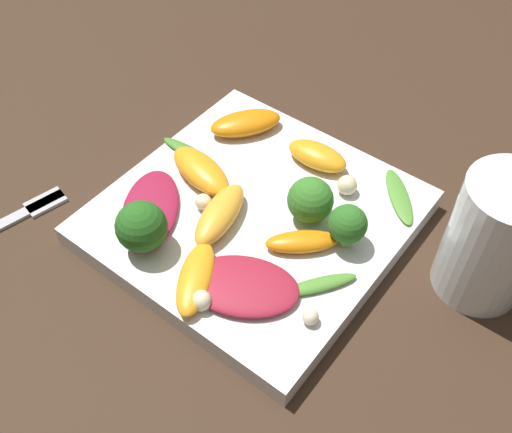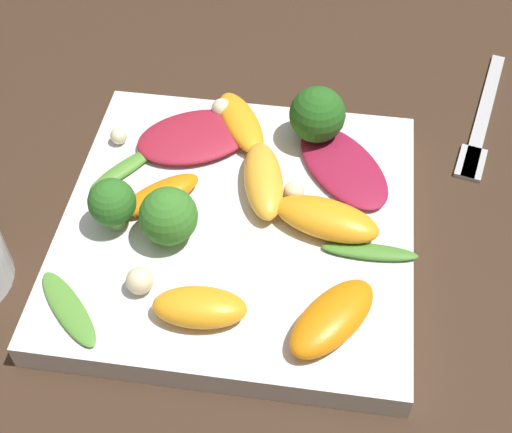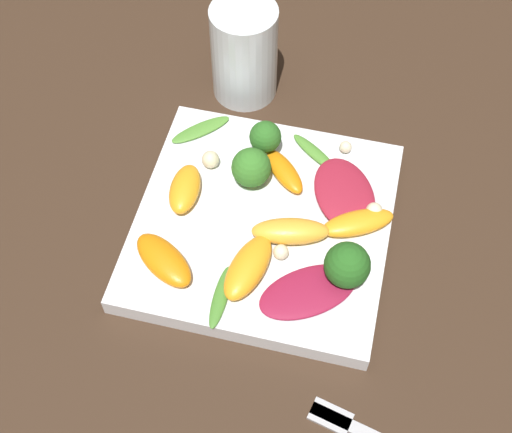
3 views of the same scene
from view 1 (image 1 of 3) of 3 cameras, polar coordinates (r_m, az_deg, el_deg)
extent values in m
plane|color=#382619|center=(0.55, -0.13, -0.81)|extent=(2.40, 2.40, 0.00)
cube|color=white|center=(0.54, -0.14, -0.09)|extent=(0.25, 0.25, 0.02)
cylinder|color=white|center=(0.50, 21.73, -2.03)|extent=(0.07, 0.07, 0.11)
cube|color=#B2B2B7|center=(0.60, -19.45, 1.40)|extent=(0.03, 0.04, 0.01)
ellipsoid|color=maroon|center=(0.54, -10.04, 0.71)|extent=(0.10, 0.11, 0.01)
ellipsoid|color=maroon|center=(0.48, -1.31, -6.59)|extent=(0.11, 0.09, 0.01)
ellipsoid|color=orange|center=(0.55, -5.19, 4.42)|extent=(0.08, 0.05, 0.02)
ellipsoid|color=orange|center=(0.50, 4.41, -2.41)|extent=(0.06, 0.06, 0.01)
ellipsoid|color=orange|center=(0.57, 5.86, 5.77)|extent=(0.06, 0.03, 0.02)
ellipsoid|color=#FCAD33|center=(0.52, -3.46, 0.20)|extent=(0.04, 0.08, 0.02)
ellipsoid|color=orange|center=(0.48, -5.76, -5.85)|extent=(0.06, 0.08, 0.02)
ellipsoid|color=orange|center=(0.60, -0.99, 8.88)|extent=(0.07, 0.08, 0.02)
cylinder|color=#84AD5B|center=(0.51, 8.50, -1.93)|extent=(0.01, 0.01, 0.02)
sphere|color=#2D6B23|center=(0.50, 8.72, -0.71)|extent=(0.03, 0.03, 0.03)
cylinder|color=#7A9E51|center=(0.52, 5.08, 0.36)|extent=(0.02, 0.02, 0.01)
sphere|color=#387A28|center=(0.51, 5.20, 1.58)|extent=(0.04, 0.04, 0.04)
cylinder|color=#7A9E51|center=(0.51, -10.56, -2.31)|extent=(0.01, 0.01, 0.01)
sphere|color=#26601E|center=(0.49, -10.87, -0.95)|extent=(0.04, 0.04, 0.04)
ellipsoid|color=#47842D|center=(0.58, -6.38, 6.14)|extent=(0.07, 0.01, 0.01)
ellipsoid|color=#518E33|center=(0.55, 13.48, 1.88)|extent=(0.06, 0.06, 0.00)
ellipsoid|color=#518E33|center=(0.48, 6.01, -6.49)|extent=(0.05, 0.06, 0.01)
sphere|color=beige|center=(0.46, 5.20, -9.50)|extent=(0.01, 0.01, 0.01)
sphere|color=beige|center=(0.47, -5.24, -7.98)|extent=(0.02, 0.02, 0.02)
sphere|color=beige|center=(0.55, 8.67, 2.97)|extent=(0.02, 0.02, 0.02)
sphere|color=beige|center=(0.53, -5.04, 1.39)|extent=(0.02, 0.02, 0.02)
camera|label=2|loc=(0.66, 19.03, 46.55)|focal=50.00mm
camera|label=3|loc=(0.65, -60.67, 52.08)|focal=50.00mm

